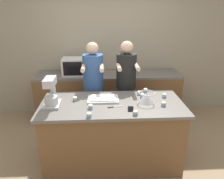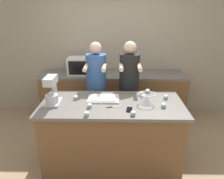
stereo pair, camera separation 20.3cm
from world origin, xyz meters
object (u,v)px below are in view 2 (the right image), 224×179
Objects in this scene: cupcake_3 at (143,96)px; cupcake_8 at (133,113)px; mixing_bowl at (147,98)px; cupcake_4 at (141,93)px; cupcake_6 at (87,114)px; cupcake_7 at (89,106)px; stand_mixer at (52,92)px; cupcake_1 at (166,97)px; baking_tray at (103,98)px; person_right at (129,89)px; cupcake_5 at (148,91)px; cupcake_0 at (76,97)px; cell_phone at (129,110)px; microwave_oven at (82,66)px; knife at (114,107)px; person_left at (97,89)px; cupcake_2 at (164,105)px.

cupcake_8 is at bearing -109.21° from cupcake_3.
cupcake_4 is (-0.05, 0.28, -0.04)m from mixing_bowl.
cupcake_6 is 1.00× the size of cupcake_7.
cupcake_6 is (0.50, -0.35, -0.14)m from stand_mixer.
cupcake_1 is (0.29, 0.16, -0.04)m from mixing_bowl.
stand_mixer is 1.25m from cupcake_4.
cupcake_6 is at bearing -109.24° from baking_tray.
cupcake_3 is 1.00× the size of cupcake_7.
person_right is at bearing 89.54° from cupcake_8.
stand_mixer is at bearing -178.75° from mixing_bowl.
cupcake_4 and cupcake_7 have the same top height.
cupcake_5 is (1.32, 0.41, -0.14)m from stand_mixer.
cupcake_0 is (-0.39, -0.00, 0.01)m from baking_tray.
cupcake_8 is at bearing -77.00° from cell_phone.
cupcake_6 is at bearing -177.29° from cupcake_8.
cupcake_1 is (0.53, 0.36, 0.03)m from cell_phone.
cupcake_4 is 1.00× the size of cupcake_8.
microwave_oven is 8.16× the size of cupcake_7.
microwave_oven is 1.65m from knife.
cupcake_8 is (-0.16, -0.64, 0.00)m from cupcake_4.
cupcake_0 is 1.00× the size of cupcake_8.
cell_phone is at bearing 19.11° from cupcake_6.
cell_phone is 2.44× the size of cupcake_0.
cupcake_8 is (0.55, -0.20, 0.00)m from cupcake_7.
person_right is at bearing 105.88° from mixing_bowl.
microwave_oven is 8.16× the size of cupcake_1.
microwave_oven is 1.80m from cupcake_6.
cupcake_6 reaches higher than baking_tray.
cupcake_1 is at bearing -19.95° from cupcake_4.
cupcake_5 is at bearing -21.55° from person_left.
person_left is 26.46× the size of cupcake_0.
cupcake_0 is (-0.24, -0.59, 0.10)m from person_left.
cupcake_1 is 1.00× the size of cupcake_3.
cupcake_2 and cupcake_8 have the same top height.
cell_phone is at bearing -61.34° from person_left.
cupcake_5 is at bearing 42.18° from cupcake_4.
cupcake_1 and cupcake_2 have the same top height.
cupcake_5 is (0.65, 0.27, 0.01)m from baking_tray.
cupcake_7 reaches higher than cell_phone.
person_right is 0.56m from cupcake_3.
person_right is 0.71m from baking_tray.
mixing_bowl is 3.67× the size of cupcake_5.
stand_mixer is 6.13× the size of cupcake_5.
baking_tray is (-0.39, -0.58, 0.08)m from person_right.
stand_mixer is at bearing -167.96° from baking_tray.
baking_tray is (0.67, 0.14, -0.15)m from stand_mixer.
mixing_bowl is 0.46m from knife.
cupcake_4 is at bearing 31.67° from cupcake_7.
stand_mixer reaches higher than cupcake_5.
stand_mixer reaches higher than cupcake_7.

